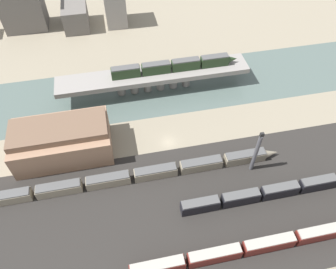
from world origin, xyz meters
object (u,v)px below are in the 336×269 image
at_px(train_yard_mid, 264,193).
at_px(train_on_bridge, 174,66).
at_px(train_yard_far, 114,179).
at_px(warehouse_building, 62,140).
at_px(train_yard_near, 300,237).
at_px(signal_tower, 256,153).

bearing_deg(train_yard_mid, train_on_bridge, 105.75).
distance_m(train_yard_far, warehouse_building, 19.75).
xyz_separation_m(train_on_bridge, train_yard_mid, (13.92, -49.38, -7.27)).
bearing_deg(warehouse_building, train_yard_mid, -27.22).
bearing_deg(train_on_bridge, train_yard_near, -74.26).
distance_m(warehouse_building, signal_tower, 55.29).
bearing_deg(train_yard_mid, train_yard_near, -74.26).
relative_size(train_yard_mid, train_yard_far, 0.49).
relative_size(train_on_bridge, train_yard_far, 0.46).
xyz_separation_m(train_yard_far, warehouse_building, (-13.33, 14.12, 3.63)).
relative_size(train_yard_far, signal_tower, 6.15).
distance_m(train_yard_far, signal_tower, 39.72).
bearing_deg(train_yard_far, warehouse_building, 133.35).
xyz_separation_m(train_on_bridge, train_yard_far, (-24.94, -36.65, -7.51)).
bearing_deg(train_yard_far, signal_tower, -4.57).
bearing_deg(train_yard_near, train_yard_mid, 105.74).
relative_size(train_yard_near, warehouse_building, 3.07).
height_order(train_on_bridge, train_yard_far, train_on_bridge).
height_order(train_yard_near, train_yard_mid, train_yard_near).
bearing_deg(train_yard_far, train_on_bridge, 55.76).
bearing_deg(train_yard_far, train_yard_near, -31.39).
bearing_deg(signal_tower, train_yard_far, 175.43).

